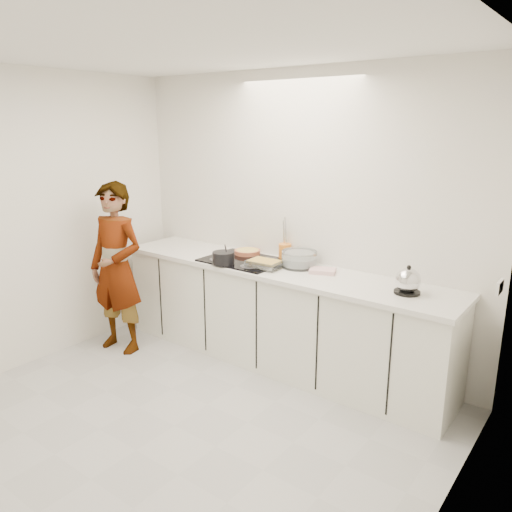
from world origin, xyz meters
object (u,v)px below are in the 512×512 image
Objects in this scene: hob at (244,260)px; baking_dish at (265,263)px; utensil_crock at (285,252)px; kettle at (408,282)px; mixing_bowl at (299,260)px; tart_dish at (247,252)px; saucepan at (223,258)px; cook at (117,268)px.

baking_dish reaches higher than hob.
kettle is at bearing -11.56° from utensil_crock.
baking_dish is 0.31m from mixing_bowl.
kettle is (1.63, -0.16, 0.06)m from tart_dish.
hob is 0.21m from tart_dish.
utensil_crock reaches higher than baking_dish.
tart_dish is (-0.10, 0.18, 0.03)m from hob.
tart_dish is at bearing 176.31° from mixing_bowl.
hob is at bearing -179.14° from kettle.
tart_dish is at bearing -164.29° from utensil_crock.
hob is 4.93× the size of utensil_crock.
baking_dish is (0.34, 0.15, -0.02)m from saucepan.
kettle is at bearing -5.50° from tart_dish.
baking_dish is 1.43m from cook.
baking_dish is at bearing -136.45° from mixing_bowl.
kettle is (1.58, 0.24, 0.02)m from saucepan.
utensil_crock is (0.26, 0.28, 0.07)m from hob.
utensil_crock is (-1.26, 0.26, -0.02)m from kettle.
saucepan is (0.04, -0.40, 0.03)m from tart_dish.
mixing_bowl is at bearing 18.39° from cook.
tart_dish is 1.05× the size of baking_dish.
baking_dish is at bearing -175.66° from kettle.
utensil_crock is 0.09× the size of cook.
tart_dish is 0.38m from utensil_crock.
saucepan is 0.59m from utensil_crock.
hob is at bearing -133.13° from utensil_crock.
hob is 0.39m from utensil_crock.
cook reaches higher than mixing_bowl.
kettle reaches higher than mixing_bowl.
baking_dish is (0.29, -0.07, 0.04)m from hob.
utensil_crock reaches higher than hob.
baking_dish is 0.18× the size of cook.
baking_dish is 1.25m from kettle.
mixing_bowl reaches higher than baking_dish.
kettle is at bearing 8.76° from saucepan.
saucepan reaches higher than baking_dish.
kettle is at bearing 4.34° from baking_dish.
saucepan is at bearing -83.64° from tart_dish.
hob is 1.53m from kettle.
kettle is 1.29m from utensil_crock.
tart_dish is 0.82× the size of mixing_bowl.
mixing_bowl is (0.51, 0.14, 0.06)m from hob.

